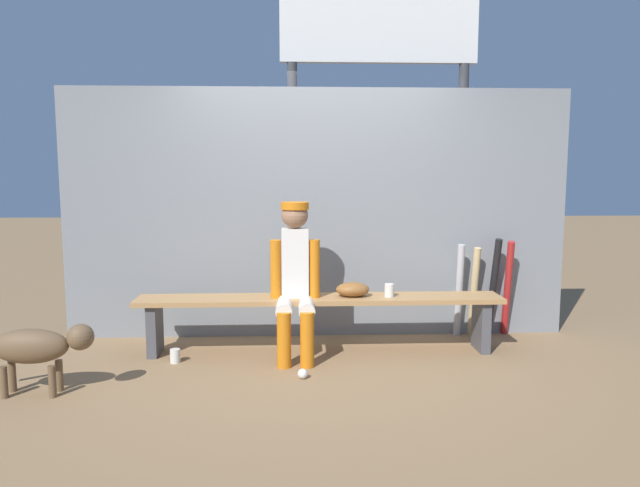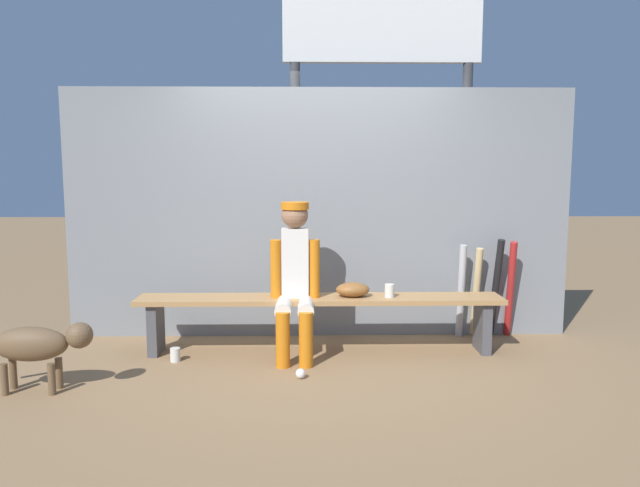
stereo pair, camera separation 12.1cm
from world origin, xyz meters
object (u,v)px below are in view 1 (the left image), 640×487
(baseball, at_px, (303,374))
(scoreboard, at_px, (385,73))
(player_seated, at_px, (295,274))
(bat_wood_natural, at_px, (474,291))
(bat_aluminum_red, at_px, (508,288))
(dog, at_px, (39,347))
(baseball_glove, at_px, (353,289))
(bat_aluminum_black, at_px, (493,287))
(dugout_bench, at_px, (320,308))
(cup_on_ground, at_px, (175,356))
(cup_on_bench, at_px, (389,290))
(bat_aluminum_silver, at_px, (459,291))

(baseball, height_order, scoreboard, scoreboard)
(player_seated, height_order, bat_wood_natural, player_seated)
(bat_wood_natural, xyz_separation_m, baseball, (-1.60, -1.08, -0.38))
(bat_aluminum_red, xyz_separation_m, baseball, (-1.90, -1.04, -0.41))
(scoreboard, xyz_separation_m, dog, (-2.66, -2.01, -2.16))
(baseball_glove, height_order, baseball, baseball_glove)
(player_seated, relative_size, dog, 1.51)
(player_seated, distance_m, bat_aluminum_black, 1.91)
(bat_aluminum_red, bearing_deg, baseball, -151.21)
(scoreboard, bearing_deg, baseball, -115.63)
(dugout_bench, height_order, scoreboard, scoreboard)
(bat_aluminum_red, distance_m, scoreboard, 2.41)
(player_seated, xyz_separation_m, bat_wood_natural, (1.65, 0.54, -0.27))
(bat_aluminum_black, relative_size, cup_on_ground, 8.39)
(bat_wood_natural, bearing_deg, cup_on_bench, -151.75)
(bat_wood_natural, xyz_separation_m, bat_aluminum_black, (0.17, -0.02, 0.04))
(player_seated, distance_m, bat_aluminum_silver, 1.61)
(dugout_bench, relative_size, cup_on_bench, 27.78)
(bat_aluminum_silver, bearing_deg, bat_aluminum_black, 2.31)
(bat_aluminum_silver, distance_m, cup_on_ground, 2.57)
(bat_aluminum_silver, bearing_deg, bat_wood_natural, 12.21)
(bat_aluminum_black, height_order, cup_on_ground, bat_aluminum_black)
(cup_on_ground, bearing_deg, baseball, -22.10)
(bat_aluminum_black, distance_m, cup_on_bench, 1.13)
(scoreboard, bearing_deg, bat_aluminum_black, -38.59)
(baseball_glove, relative_size, bat_aluminum_red, 0.31)
(bat_aluminum_silver, bearing_deg, baseball, -144.20)
(bat_aluminum_red, relative_size, cup_on_bench, 8.24)
(bat_wood_natural, relative_size, dog, 1.00)
(bat_aluminum_red, xyz_separation_m, cup_on_ground, (-2.91, -0.63, -0.40))
(bat_aluminum_black, height_order, cup_on_bench, bat_aluminum_black)
(bat_aluminum_black, bearing_deg, bat_aluminum_red, -6.55)
(player_seated, xyz_separation_m, baseball, (0.05, -0.53, -0.65))
(bat_aluminum_black, bearing_deg, cup_on_bench, -156.75)
(bat_aluminum_black, bearing_deg, bat_aluminum_silver, -177.69)
(dugout_bench, distance_m, baseball_glove, 0.31)
(bat_aluminum_red, relative_size, dog, 1.07)
(bat_wood_natural, bearing_deg, cup_on_ground, -165.67)
(bat_aluminum_silver, distance_m, bat_wood_natural, 0.15)
(dog, bearing_deg, cup_on_bench, 18.36)
(bat_aluminum_black, bearing_deg, dugout_bench, -165.47)
(player_seated, bearing_deg, cup_on_bench, 5.86)
(cup_on_bench, bearing_deg, dog, -161.64)
(bat_aluminum_silver, bearing_deg, player_seated, -161.16)
(dog, bearing_deg, dugout_bench, 23.93)
(cup_on_bench, bearing_deg, bat_wood_natural, 28.25)
(dugout_bench, height_order, dog, dog)
(baseball_glove, height_order, cup_on_bench, baseball_glove)
(bat_wood_natural, height_order, bat_aluminum_black, bat_aluminum_black)
(baseball, relative_size, dog, 0.09)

